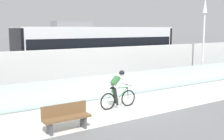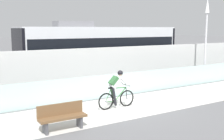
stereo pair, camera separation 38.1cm
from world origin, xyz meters
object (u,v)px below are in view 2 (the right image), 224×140
(cyclist_on_bike, at_px, (116,90))
(lamp_post_antenna, at_px, (206,29))
(tram, at_px, (101,50))
(bench, at_px, (62,116))

(cyclist_on_bike, relative_size, lamp_post_antenna, 0.34)
(tram, distance_m, cyclist_on_bike, 7.61)
(tram, relative_size, cyclist_on_bike, 6.25)
(tram, height_order, cyclist_on_bike, tram)
(tram, relative_size, bench, 6.91)
(lamp_post_antenna, bearing_deg, tram, 135.99)
(lamp_post_antenna, bearing_deg, bench, -162.57)
(tram, distance_m, lamp_post_antenna, 6.91)
(cyclist_on_bike, bearing_deg, lamp_post_antenna, 15.08)
(cyclist_on_bike, bearing_deg, bench, -156.55)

